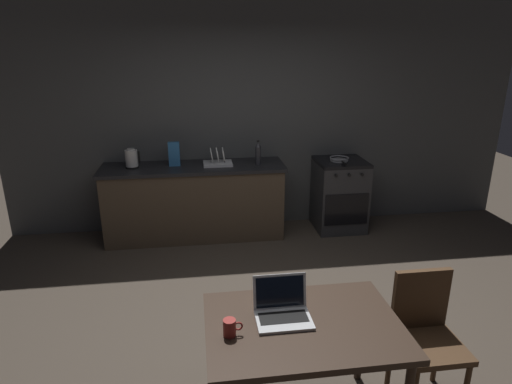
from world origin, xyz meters
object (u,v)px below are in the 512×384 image
dining_table (303,335)px  frying_pan (339,159)px  electric_kettle (132,159)px  dish_rack (218,161)px  bottle (258,153)px  cereal_box (174,154)px  chair (425,330)px  coffee_mug (230,328)px  stove_oven (339,195)px  laptop (282,311)px

dining_table → frying_pan: bearing=68.2°
electric_kettle → dish_rack: bearing=0.0°
electric_kettle → bottle: bearing=-2.0°
cereal_box → dish_rack: bearing=-2.3°
cereal_box → chair: bearing=-59.6°
electric_kettle → coffee_mug: bearing=-73.8°
electric_kettle → dining_table: bearing=-66.3°
dining_table → stove_oven: bearing=67.8°
frying_pan → cereal_box: 2.00m
bottle → dish_rack: size_ratio=0.86×
laptop → stove_oven: bearing=79.3°
bottle → stove_oven: bearing=2.6°
dining_table → coffee_mug: bearing=-173.0°
bottle → frying_pan: bottle is taller
electric_kettle → coffee_mug: (0.88, -3.02, -0.21)m
dining_table → electric_kettle: size_ratio=4.93×
dining_table → chair: bearing=9.3°
electric_kettle → cereal_box: cereal_box is taller
coffee_mug → cereal_box: cereal_box is taller
chair → frying_pan: (0.32, 2.80, 0.41)m
electric_kettle → bottle: bottle is taller
stove_oven → bottle: bearing=-177.4°
stove_oven → dining_table: (-1.21, -2.97, 0.21)m
chair → coffee_mug: 1.32m
stove_oven → cereal_box: cereal_box is taller
dining_table → laptop: bearing=147.0°
frying_pan → cereal_box: size_ratio=1.43×
laptop → bottle: bearing=98.4°
bottle → dish_rack: (-0.48, 0.05, -0.09)m
chair → electric_kettle: bearing=106.8°
electric_kettle → bottle: (1.47, -0.05, 0.03)m
stove_oven → cereal_box: size_ratio=3.13×
cereal_box → frying_pan: bearing=-1.4°
bottle → cereal_box: bearing=175.9°
frying_pan → coffee_mug: 3.40m
chair → laptop: (-0.96, -0.07, 0.28)m
laptop → coffee_mug: (-0.32, -0.12, 0.00)m
stove_oven → dining_table: bearing=-112.2°
laptop → cereal_box: (-0.71, 2.92, 0.25)m
stove_oven → chair: bearing=-97.2°
bottle → coffee_mug: bottle is taller
electric_kettle → dish_rack: 0.99m
dining_table → cereal_box: size_ratio=3.93×
bottle → dish_rack: 0.49m
chair → electric_kettle: 3.59m
chair → frying_pan: bearing=62.9°
cereal_box → electric_kettle: bearing=-177.6°
dining_table → cereal_box: bearing=105.4°
stove_oven → laptop: laptop is taller
frying_pan → dish_rack: bearing=178.9°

